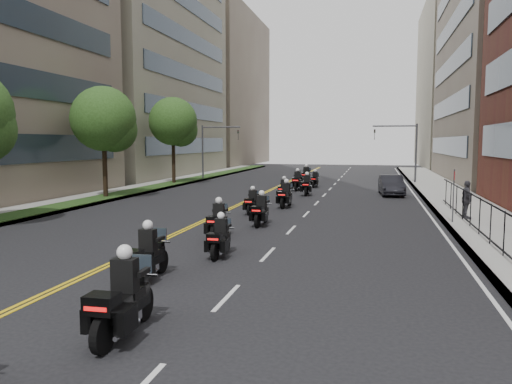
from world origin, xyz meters
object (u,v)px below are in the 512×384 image
(motorcycle_7, at_px, (286,196))
(motorcycle_11, at_px, (315,180))
(motorcycle_10, at_px, (297,182))
(motorcycle_12, at_px, (306,176))
(motorcycle_9, at_px, (307,186))
(motorcycle_4, at_px, (218,222))
(motorcycle_2, at_px, (146,257))
(parked_sedan, at_px, (391,185))
(motorcycle_6, at_px, (252,203))
(motorcycle_5, at_px, (261,212))
(motorcycle_3, at_px, (220,239))
(motorcycle_1, at_px, (122,302))
(motorcycle_8, at_px, (284,190))
(pedestrian_c, at_px, (467,200))

(motorcycle_7, distance_m, motorcycle_11, 13.72)
(motorcycle_10, distance_m, motorcycle_12, 6.40)
(motorcycle_10, height_order, motorcycle_12, motorcycle_12)
(motorcycle_9, relative_size, motorcycle_10, 0.96)
(motorcycle_4, height_order, motorcycle_9, motorcycle_9)
(motorcycle_2, height_order, parked_sedan, motorcycle_2)
(motorcycle_10, bearing_deg, motorcycle_6, -91.69)
(motorcycle_5, bearing_deg, motorcycle_3, -88.41)
(motorcycle_11, xyz_separation_m, motorcycle_12, (-1.22, 3.15, 0.12))
(motorcycle_3, height_order, motorcycle_9, motorcycle_9)
(motorcycle_6, xyz_separation_m, parked_sedan, (7.70, 11.65, 0.13))
(motorcycle_1, xyz_separation_m, motorcycle_9, (0.03, 27.54, -0.06))
(motorcycle_8, relative_size, motorcycle_11, 1.02)
(motorcycle_4, height_order, motorcycle_10, motorcycle_10)
(motorcycle_4, distance_m, parked_sedan, 20.15)
(motorcycle_5, distance_m, motorcycle_11, 20.37)
(motorcycle_3, relative_size, motorcycle_10, 0.85)
(motorcycle_5, relative_size, motorcycle_12, 0.89)
(motorcycle_1, bearing_deg, motorcycle_4, 95.39)
(motorcycle_4, xyz_separation_m, motorcycle_5, (0.99, 3.49, -0.01))
(motorcycle_6, height_order, motorcycle_11, motorcycle_11)
(motorcycle_3, relative_size, motorcycle_7, 0.89)
(motorcycle_8, distance_m, motorcycle_9, 3.30)
(motorcycle_4, distance_m, motorcycle_8, 14.15)
(motorcycle_5, relative_size, pedestrian_c, 1.19)
(motorcycle_9, bearing_deg, motorcycle_8, -112.93)
(motorcycle_2, bearing_deg, motorcycle_8, 92.55)
(motorcycle_2, relative_size, motorcycle_8, 1.08)
(motorcycle_1, xyz_separation_m, motorcycle_11, (-0.13, 34.16, -0.12))
(motorcycle_11, xyz_separation_m, parked_sedan, (6.23, -5.11, 0.12))
(motorcycle_7, relative_size, pedestrian_c, 1.24)
(motorcycle_5, bearing_deg, motorcycle_2, -95.17)
(pedestrian_c, bearing_deg, motorcycle_1, 141.92)
(motorcycle_12, bearing_deg, motorcycle_10, -81.43)
(motorcycle_2, xyz_separation_m, motorcycle_8, (0.25, 20.54, -0.05))
(motorcycle_4, bearing_deg, parked_sedan, 64.94)
(motorcycle_9, height_order, parked_sedan, motorcycle_9)
(motorcycle_4, bearing_deg, motorcycle_8, 85.76)
(motorcycle_3, bearing_deg, pedestrian_c, 44.78)
(motorcycle_1, xyz_separation_m, motorcycle_4, (-1.28, 10.30, -0.07))
(motorcycle_10, bearing_deg, motorcycle_9, -70.09)
(motorcycle_8, bearing_deg, motorcycle_7, -77.52)
(motorcycle_2, bearing_deg, motorcycle_10, 92.85)
(motorcycle_12, relative_size, parked_sedan, 0.56)
(motorcycle_10, bearing_deg, motorcycle_5, -86.90)
(motorcycle_5, distance_m, motorcycle_9, 13.75)
(motorcycle_3, bearing_deg, motorcycle_8, 91.51)
(motorcycle_2, distance_m, motorcycle_12, 33.41)
(motorcycle_3, height_order, motorcycle_11, motorcycle_11)
(motorcycle_3, bearing_deg, parked_sedan, 72.36)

